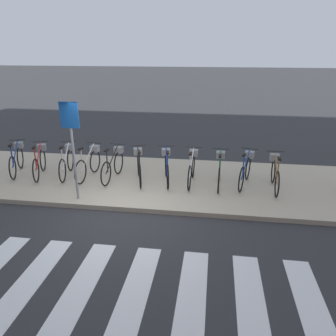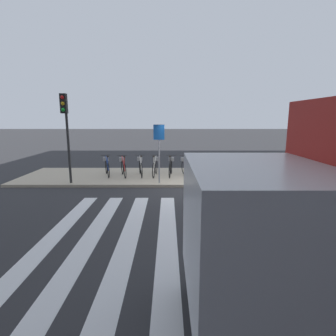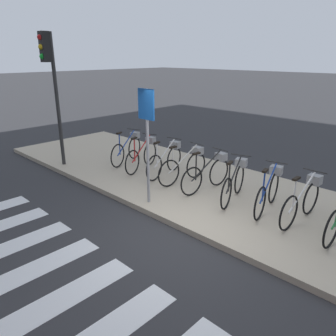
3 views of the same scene
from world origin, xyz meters
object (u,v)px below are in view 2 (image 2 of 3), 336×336
at_px(parked_bicycle_5, 186,167).
at_px(pedestrian, 310,159).
at_px(parked_bicycle_4, 170,166).
at_px(parked_bicycle_7, 218,166).
at_px(parked_bicycle_8, 234,167).
at_px(parked_bicycle_6, 203,166).
at_px(parked_bicycle_3, 155,166).
at_px(parked_bicycle_1, 123,167).
at_px(parked_bicycle_2, 140,166).
at_px(sign_post, 158,144).
at_px(parked_bicycle_9, 248,166).
at_px(parked_bicycle_0, 106,166).
at_px(parked_bicycle_10, 265,167).
at_px(traffic_light, 65,120).

height_order(parked_bicycle_5, pedestrian, pedestrian).
xyz_separation_m(parked_bicycle_4, parked_bicycle_5, (0.75, -0.05, 0.00)).
height_order(parked_bicycle_5, parked_bicycle_7, same).
distance_m(parked_bicycle_4, parked_bicycle_8, 2.97).
bearing_deg(parked_bicycle_5, parked_bicycle_6, 4.71).
height_order(parked_bicycle_3, parked_bicycle_7, same).
distance_m(parked_bicycle_5, pedestrian, 5.72).
height_order(parked_bicycle_1, parked_bicycle_2, same).
distance_m(parked_bicycle_7, sign_post, 3.31).
xyz_separation_m(parked_bicycle_7, sign_post, (-2.71, -1.48, 1.19)).
relative_size(parked_bicycle_8, sign_post, 0.67).
bearing_deg(parked_bicycle_9, parked_bicycle_3, -179.10).
height_order(parked_bicycle_7, parked_bicycle_9, same).
xyz_separation_m(parked_bicycle_6, parked_bicycle_7, (0.70, 0.00, 0.00)).
height_order(parked_bicycle_0, parked_bicycle_5, same).
xyz_separation_m(parked_bicycle_4, parked_bicycle_7, (2.22, 0.01, 0.00)).
relative_size(parked_bicycle_7, sign_post, 0.67).
height_order(parked_bicycle_7, sign_post, sign_post).
bearing_deg(parked_bicycle_2, parked_bicycle_10, -1.15).
distance_m(parked_bicycle_0, parked_bicycle_7, 5.20).
relative_size(parked_bicycle_1, parked_bicycle_5, 1.00).
relative_size(traffic_light, sign_post, 1.49).
relative_size(parked_bicycle_9, parked_bicycle_10, 0.97).
distance_m(parked_bicycle_3, parked_bicycle_6, 2.25).
distance_m(parked_bicycle_1, parked_bicycle_8, 5.18).
relative_size(parked_bicycle_6, traffic_light, 0.44).
bearing_deg(parked_bicycle_2, parked_bicycle_5, -2.52).
bearing_deg(parked_bicycle_7, parked_bicycle_0, 179.75).
distance_m(parked_bicycle_1, sign_post, 2.52).
xyz_separation_m(parked_bicycle_8, parked_bicycle_10, (1.45, -0.03, 0.00)).
relative_size(parked_bicycle_10, traffic_light, 0.45).
height_order(parked_bicycle_2, parked_bicycle_8, same).
bearing_deg(parked_bicycle_3, parked_bicycle_7, -0.21).
height_order(parked_bicycle_1, traffic_light, traffic_light).
relative_size(parked_bicycle_6, parked_bicycle_8, 0.98).
distance_m(parked_bicycle_0, parked_bicycle_10, 7.41).
xyz_separation_m(parked_bicycle_2, sign_post, (0.93, -1.51, 1.19)).
relative_size(parked_bicycle_6, pedestrian, 1.01).
bearing_deg(parked_bicycle_7, parked_bicycle_3, 179.79).
height_order(parked_bicycle_0, sign_post, sign_post).
bearing_deg(parked_bicycle_2, parked_bicycle_8, -1.18).
bearing_deg(parked_bicycle_2, parked_bicycle_9, 0.56).
bearing_deg(parked_bicycle_1, parked_bicycle_9, 1.56).
bearing_deg(parked_bicycle_10, parked_bicycle_8, 178.96).
distance_m(parked_bicycle_0, parked_bicycle_6, 4.50).
bearing_deg(parked_bicycle_6, parked_bicycle_4, -179.58).
distance_m(parked_bicycle_1, pedestrian, 8.66).
relative_size(parked_bicycle_0, parked_bicycle_4, 0.96).
relative_size(parked_bicycle_2, parked_bicycle_9, 1.02).
distance_m(parked_bicycle_3, parked_bicycle_8, 3.70).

